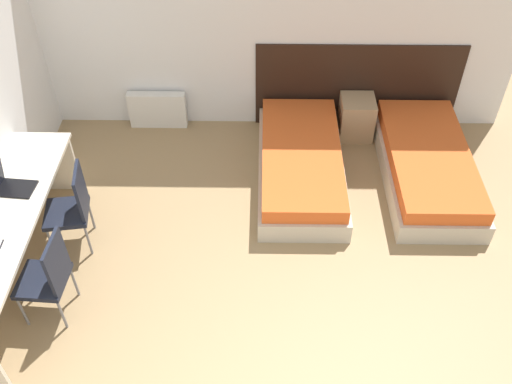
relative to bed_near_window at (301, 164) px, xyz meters
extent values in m
cube|color=white|center=(-0.50, 1.08, 1.15)|extent=(6.07, 0.05, 2.70)
cube|color=black|center=(0.71, 1.04, 0.36)|extent=(2.48, 0.03, 1.12)
cube|color=beige|center=(0.00, 0.00, -0.08)|extent=(0.95, 2.02, 0.24)
cube|color=#E05B23|center=(0.00, 0.00, 0.13)|extent=(0.87, 1.94, 0.17)
cube|color=beige|center=(1.42, 0.00, -0.08)|extent=(0.95, 2.02, 0.24)
cube|color=#E05B23|center=(1.42, 0.00, 0.13)|extent=(0.87, 1.94, 0.17)
cube|color=tan|center=(0.71, 0.81, 0.06)|extent=(0.41, 0.40, 0.52)
cube|color=silver|center=(-1.75, 0.96, 0.04)|extent=(0.71, 0.12, 0.48)
cube|color=beige|center=(-2.73, -1.44, 0.56)|extent=(0.60, 2.47, 0.04)
cube|color=beige|center=(-2.73, -0.22, 0.17)|extent=(0.54, 0.04, 0.74)
cube|color=black|center=(-2.35, -1.03, 0.23)|extent=(0.47, 0.47, 0.05)
cube|color=black|center=(-2.16, -1.00, 0.50)|extent=(0.08, 0.37, 0.49)
cylinder|color=slate|center=(-2.50, -1.23, 0.00)|extent=(0.02, 0.02, 0.40)
cylinder|color=slate|center=(-2.55, -0.88, 0.00)|extent=(0.02, 0.02, 0.40)
cylinder|color=slate|center=(-2.15, -1.18, 0.00)|extent=(0.02, 0.02, 0.40)
cylinder|color=slate|center=(-2.20, -0.83, 0.00)|extent=(0.02, 0.02, 0.40)
cube|color=black|center=(-2.35, -1.85, 0.23)|extent=(0.44, 0.44, 0.05)
cube|color=black|center=(-2.16, -1.86, 0.50)|extent=(0.05, 0.37, 0.49)
cylinder|color=slate|center=(-2.54, -2.02, 0.00)|extent=(0.02, 0.02, 0.40)
cylinder|color=slate|center=(-2.51, -1.66, 0.00)|extent=(0.02, 0.02, 0.40)
cylinder|color=slate|center=(-2.18, -2.04, 0.00)|extent=(0.02, 0.02, 0.40)
cylinder|color=slate|center=(-2.16, -1.69, 0.00)|extent=(0.02, 0.02, 0.40)
cube|color=black|center=(-2.72, -1.06, 0.59)|extent=(0.36, 0.27, 0.02)
camera|label=1|loc=(-0.44, -4.87, 4.24)|focal=40.00mm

